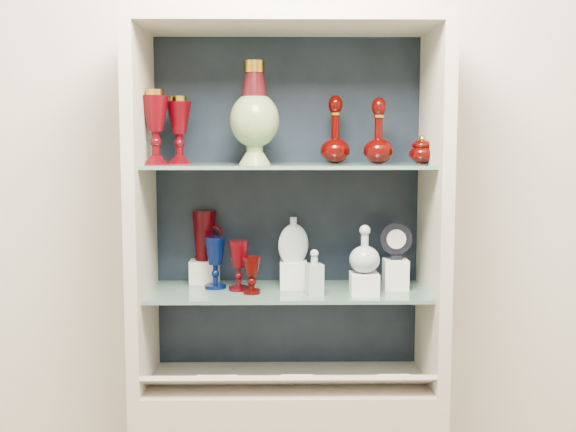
{
  "coord_description": "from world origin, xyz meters",
  "views": [
    {
      "loc": [
        -0.03,
        -0.82,
        1.56
      ],
      "look_at": [
        0.0,
        1.53,
        1.3
      ],
      "focal_mm": 45.0,
      "sensor_mm": 36.0,
      "label": 1
    }
  ],
  "objects_px": {
    "lidded_bowl": "(422,149)",
    "cobalt_goblet": "(215,263)",
    "pedestal_lamp_left": "(155,127)",
    "ruby_pitcher": "(204,235)",
    "ruby_decanter_a": "(335,125)",
    "clear_round_decanter": "(365,250)",
    "ruby_decanter_b": "(379,129)",
    "ruby_goblet_tall": "(239,266)",
    "enamel_urn": "(255,113)",
    "pedestal_lamp_right": "(179,130)",
    "flat_flask": "(293,239)",
    "clear_square_bottle": "(314,272)",
    "ruby_goblet_small": "(252,275)",
    "cameo_medallion": "(396,241)"
  },
  "relations": [
    {
      "from": "cobalt_goblet",
      "to": "ruby_goblet_tall",
      "type": "bearing_deg",
      "value": -23.04
    },
    {
      "from": "ruby_decanter_b",
      "to": "cameo_medallion",
      "type": "relative_size",
      "value": 1.8
    },
    {
      "from": "clear_square_bottle",
      "to": "ruby_goblet_small",
      "type": "bearing_deg",
      "value": 175.53
    },
    {
      "from": "pedestal_lamp_left",
      "to": "cobalt_goblet",
      "type": "relative_size",
      "value": 1.37
    },
    {
      "from": "flat_flask",
      "to": "clear_round_decanter",
      "type": "height_order",
      "value": "flat_flask"
    },
    {
      "from": "pedestal_lamp_left",
      "to": "flat_flask",
      "type": "distance_m",
      "value": 0.58
    },
    {
      "from": "flat_flask",
      "to": "cameo_medallion",
      "type": "height_order",
      "value": "flat_flask"
    },
    {
      "from": "cobalt_goblet",
      "to": "clear_square_bottle",
      "type": "xyz_separation_m",
      "value": [
        0.33,
        -0.1,
        -0.01
      ]
    },
    {
      "from": "lidded_bowl",
      "to": "cobalt_goblet",
      "type": "xyz_separation_m",
      "value": [
        -0.68,
        0.03,
        -0.38
      ]
    },
    {
      "from": "pedestal_lamp_left",
      "to": "ruby_pitcher",
      "type": "distance_m",
      "value": 0.43
    },
    {
      "from": "pedestal_lamp_left",
      "to": "lidded_bowl",
      "type": "distance_m",
      "value": 0.87
    },
    {
      "from": "ruby_decanter_b",
      "to": "ruby_decanter_a",
      "type": "bearing_deg",
      "value": 162.59
    },
    {
      "from": "clear_square_bottle",
      "to": "clear_round_decanter",
      "type": "bearing_deg",
      "value": 0.09
    },
    {
      "from": "pedestal_lamp_right",
      "to": "flat_flask",
      "type": "distance_m",
      "value": 0.52
    },
    {
      "from": "pedestal_lamp_right",
      "to": "lidded_bowl",
      "type": "relative_size",
      "value": 2.34
    },
    {
      "from": "pedestal_lamp_left",
      "to": "ruby_decanter_a",
      "type": "xyz_separation_m",
      "value": [
        0.59,
        0.08,
        0.01
      ]
    },
    {
      "from": "ruby_decanter_a",
      "to": "clear_round_decanter",
      "type": "bearing_deg",
      "value": -54.55
    },
    {
      "from": "pedestal_lamp_left",
      "to": "ruby_decanter_a",
      "type": "height_order",
      "value": "ruby_decanter_a"
    },
    {
      "from": "pedestal_lamp_right",
      "to": "ruby_goblet_tall",
      "type": "distance_m",
      "value": 0.49
    },
    {
      "from": "enamel_urn",
      "to": "ruby_goblet_tall",
      "type": "bearing_deg",
      "value": 172.21
    },
    {
      "from": "pedestal_lamp_right",
      "to": "ruby_pitcher",
      "type": "distance_m",
      "value": 0.38
    },
    {
      "from": "lidded_bowl",
      "to": "cobalt_goblet",
      "type": "height_order",
      "value": "lidded_bowl"
    },
    {
      "from": "cobalt_goblet",
      "to": "flat_flask",
      "type": "xyz_separation_m",
      "value": [
        0.26,
        0.0,
        0.08
      ]
    },
    {
      "from": "lidded_bowl",
      "to": "ruby_goblet_tall",
      "type": "height_order",
      "value": "lidded_bowl"
    },
    {
      "from": "flat_flask",
      "to": "enamel_urn",
      "type": "bearing_deg",
      "value": 176.04
    },
    {
      "from": "ruby_goblet_small",
      "to": "clear_square_bottle",
      "type": "height_order",
      "value": "clear_square_bottle"
    },
    {
      "from": "enamel_urn",
      "to": "pedestal_lamp_right",
      "type": "bearing_deg",
      "value": 168.66
    },
    {
      "from": "ruby_decanter_a",
      "to": "pedestal_lamp_right",
      "type": "bearing_deg",
      "value": -178.78
    },
    {
      "from": "clear_square_bottle",
      "to": "cameo_medallion",
      "type": "xyz_separation_m",
      "value": [
        0.28,
        0.08,
        0.09
      ]
    },
    {
      "from": "enamel_urn",
      "to": "ruby_goblet_small",
      "type": "height_order",
      "value": "enamel_urn"
    },
    {
      "from": "cobalt_goblet",
      "to": "ruby_pitcher",
      "type": "distance_m",
      "value": 0.13
    },
    {
      "from": "lidded_bowl",
      "to": "ruby_goblet_tall",
      "type": "relative_size",
      "value": 0.57
    },
    {
      "from": "pedestal_lamp_right",
      "to": "ruby_decanter_b",
      "type": "height_order",
      "value": "ruby_decanter_b"
    },
    {
      "from": "enamel_urn",
      "to": "ruby_pitcher",
      "type": "bearing_deg",
      "value": 142.53
    },
    {
      "from": "ruby_pitcher",
      "to": "clear_round_decanter",
      "type": "relative_size",
      "value": 1.17
    },
    {
      "from": "lidded_bowl",
      "to": "ruby_goblet_tall",
      "type": "bearing_deg",
      "value": -179.41
    },
    {
      "from": "ruby_decanter_b",
      "to": "ruby_pitcher",
      "type": "distance_m",
      "value": 0.7
    },
    {
      "from": "clear_round_decanter",
      "to": "pedestal_lamp_left",
      "type": "bearing_deg",
      "value": 175.99
    },
    {
      "from": "pedestal_lamp_right",
      "to": "flat_flask",
      "type": "relative_size",
      "value": 1.42
    },
    {
      "from": "cameo_medallion",
      "to": "ruby_decanter_b",
      "type": "bearing_deg",
      "value": -178.47
    },
    {
      "from": "ruby_pitcher",
      "to": "ruby_decanter_a",
      "type": "bearing_deg",
      "value": 13.85
    },
    {
      "from": "pedestal_lamp_left",
      "to": "clear_square_bottle",
      "type": "bearing_deg",
      "value": -5.31
    },
    {
      "from": "ruby_decanter_b",
      "to": "ruby_goblet_tall",
      "type": "relative_size",
      "value": 1.38
    },
    {
      "from": "ruby_goblet_small",
      "to": "clear_round_decanter",
      "type": "xyz_separation_m",
      "value": [
        0.36,
        -0.02,
        0.08
      ]
    },
    {
      "from": "ruby_decanter_b",
      "to": "clear_round_decanter",
      "type": "distance_m",
      "value": 0.4
    },
    {
      "from": "ruby_decanter_a",
      "to": "pedestal_lamp_left",
      "type": "bearing_deg",
      "value": -172.62
    },
    {
      "from": "ruby_goblet_tall",
      "to": "ruby_pitcher",
      "type": "xyz_separation_m",
      "value": [
        -0.13,
        0.13,
        0.08
      ]
    },
    {
      "from": "enamel_urn",
      "to": "ruby_decanter_a",
      "type": "xyz_separation_m",
      "value": [
        0.27,
        0.06,
        -0.04
      ]
    },
    {
      "from": "ruby_decanter_a",
      "to": "flat_flask",
      "type": "distance_m",
      "value": 0.4
    },
    {
      "from": "pedestal_lamp_right",
      "to": "flat_flask",
      "type": "bearing_deg",
      "value": -0.56
    }
  ]
}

